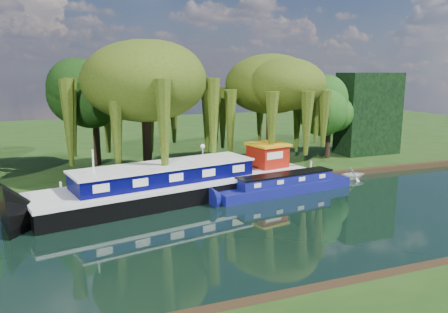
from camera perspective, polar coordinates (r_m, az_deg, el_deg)
name	(u,v)px	position (r m, az deg, el deg)	size (l,w,h in m)	color
ground	(253,225)	(24.95, 3.85, -8.96)	(120.00, 120.00, 0.00)	black
far_bank	(141,138)	(56.74, -10.77, 2.39)	(120.00, 52.00, 0.45)	#17340E
dutch_barge	(182,184)	(29.94, -5.45, -3.54)	(19.98, 8.29, 4.11)	black
narrowboat	(285,185)	(31.44, 8.01, -3.77)	(10.82, 3.18, 1.56)	navy
red_dinghy	(118,207)	(28.93, -13.71, -6.42)	(2.10, 2.94, 0.61)	maroon
white_cruiser	(352,179)	(36.74, 16.41, -2.86)	(1.76, 2.04, 1.08)	silver
willow_left	(145,83)	(34.08, -10.28, 9.48)	(8.34, 8.34, 10.00)	black
willow_right	(271,92)	(37.55, 6.16, 8.33)	(7.16, 7.16, 8.72)	black
tree_far_mid	(94,98)	(39.71, -16.57, 7.29)	(5.15, 5.15, 8.42)	black
tree_far_right	(329,109)	(42.11, 13.60, 5.99)	(4.09, 4.09, 6.69)	black
conifer_hedge	(368,114)	(45.80, 18.32, 5.35)	(6.00, 3.00, 8.00)	black
lamppost	(203,152)	(33.97, -2.80, 0.65)	(0.36, 0.36, 2.56)	silver
mooring_posts	(199,177)	(32.02, -3.29, -2.68)	(19.16, 0.16, 1.00)	silver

